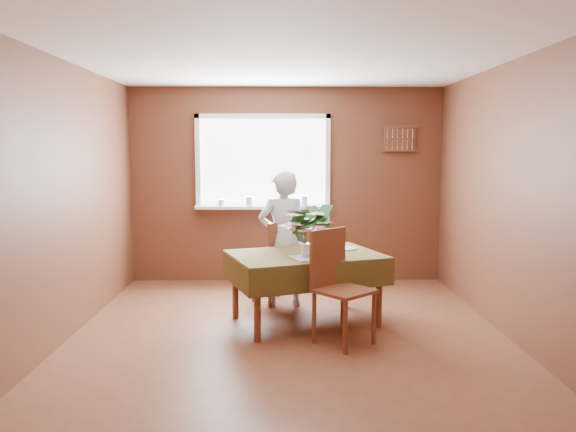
{
  "coord_description": "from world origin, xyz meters",
  "views": [
    {
      "loc": [
        -0.07,
        -4.98,
        1.7
      ],
      "look_at": [
        0.0,
        0.55,
        1.05
      ],
      "focal_mm": 35.0,
      "sensor_mm": 36.0,
      "label": 1
    }
  ],
  "objects_px": {
    "chair_far": "(278,259)",
    "flower_bouquet": "(307,227)",
    "chair_near": "(337,282)",
    "dining_table": "(305,262)",
    "seated_woman": "(283,239)"
  },
  "relations": [
    {
      "from": "dining_table",
      "to": "seated_woman",
      "type": "distance_m",
      "value": 0.67
    },
    {
      "from": "chair_far",
      "to": "chair_near",
      "type": "xyz_separation_m",
      "value": [
        0.53,
        -1.25,
        0.04
      ]
    },
    {
      "from": "chair_near",
      "to": "seated_woman",
      "type": "height_order",
      "value": "seated_woman"
    },
    {
      "from": "chair_near",
      "to": "chair_far",
      "type": "bearing_deg",
      "value": 71.63
    },
    {
      "from": "chair_far",
      "to": "flower_bouquet",
      "type": "height_order",
      "value": "flower_bouquet"
    },
    {
      "from": "seated_woman",
      "to": "dining_table",
      "type": "bearing_deg",
      "value": 97.07
    },
    {
      "from": "chair_near",
      "to": "flower_bouquet",
      "type": "distance_m",
      "value": 0.65
    },
    {
      "from": "chair_far",
      "to": "flower_bouquet",
      "type": "bearing_deg",
      "value": 74.44
    },
    {
      "from": "chair_far",
      "to": "flower_bouquet",
      "type": "xyz_separation_m",
      "value": [
        0.28,
        -0.83,
        0.47
      ]
    },
    {
      "from": "chair_far",
      "to": "dining_table",
      "type": "bearing_deg",
      "value": 77.41
    },
    {
      "from": "dining_table",
      "to": "chair_far",
      "type": "distance_m",
      "value": 0.75
    },
    {
      "from": "chair_far",
      "to": "flower_bouquet",
      "type": "relative_size",
      "value": 1.81
    },
    {
      "from": "chair_far",
      "to": "flower_bouquet",
      "type": "distance_m",
      "value": 1.0
    },
    {
      "from": "chair_far",
      "to": "seated_woman",
      "type": "relative_size",
      "value": 0.62
    },
    {
      "from": "flower_bouquet",
      "to": "chair_far",
      "type": "bearing_deg",
      "value": 108.57
    }
  ]
}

